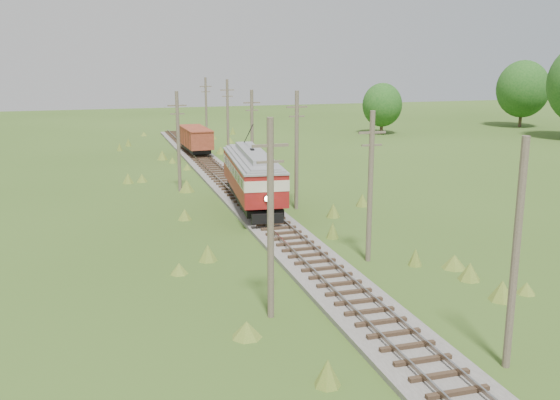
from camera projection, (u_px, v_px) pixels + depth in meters
name	position (u px, v px, depth m)	size (l,w,h in m)	color
railbed_main	(247.00, 201.00, 49.84)	(3.60, 96.00, 0.57)	#605B54
streetcar	(252.00, 173.00, 47.37)	(4.31, 13.33, 6.04)	black
gondola	(196.00, 138.00, 73.08)	(2.97, 8.29, 2.72)	black
gravel_pile	(257.00, 163.00, 64.42)	(3.68, 3.91, 1.34)	gray
utility_pole_r_1	(515.00, 256.00, 22.68)	(0.30, 0.30, 8.80)	brown
utility_pole_r_2	(370.00, 186.00, 34.86)	(1.60, 0.30, 8.60)	brown
utility_pole_r_3	(297.00, 149.00, 46.92)	(1.60, 0.30, 9.00)	brown
utility_pole_r_4	(252.00, 133.00, 59.07)	(1.60, 0.30, 8.40)	brown
utility_pole_r_5	(228.00, 118.00, 71.26)	(1.60, 0.30, 8.90)	brown
utility_pole_r_6	(206.00, 109.00, 83.36)	(1.60, 0.30, 8.70)	brown
utility_pole_l_a	(271.00, 218.00, 27.13)	(1.60, 0.30, 9.00)	brown
utility_pole_l_b	(178.00, 141.00, 53.23)	(1.60, 0.30, 8.60)	brown
tree_right_5	(523.00, 89.00, 101.39)	(8.40, 8.40, 10.82)	#38281C
tree_mid_b	(382.00, 105.00, 92.72)	(5.88, 5.88, 7.57)	#38281C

